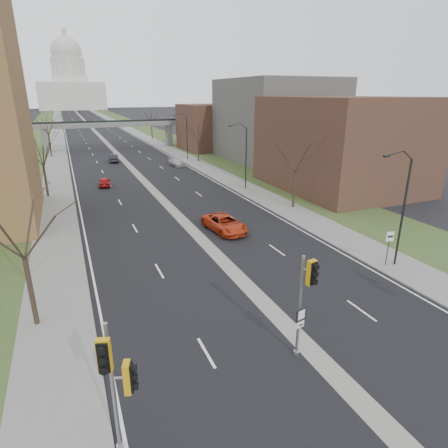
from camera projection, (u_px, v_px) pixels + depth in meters
ground at (312, 352)px, 19.04m from camera, size 700.00×700.00×0.00m
road_surface at (90, 126)px, 149.46m from camera, size 20.00×600.00×0.01m
median_strip at (90, 126)px, 149.47m from camera, size 1.20×600.00×0.02m
sidewalk_right at (120, 125)px, 153.84m from camera, size 4.00×600.00×0.12m
sidewalk_left at (57, 127)px, 145.05m from camera, size 4.00×600.00×0.12m
grass_verge_right at (135, 124)px, 156.04m from camera, size 8.00×600.00×0.10m
grass_verge_left at (40, 127)px, 142.86m from camera, size 8.00×600.00×0.10m
commercial_block_near at (341, 144)px, 50.19m from camera, size 16.00×20.00×12.00m
commercial_block_mid at (276, 120)px, 72.02m from camera, size 18.00×22.00×15.00m
commercial_block_far at (214, 127)px, 86.31m from camera, size 14.00×14.00×10.00m
pedestrian_bridge at (110, 127)px, 87.00m from camera, size 34.00×3.00×6.45m
capitol at (70, 84)px, 291.11m from camera, size 48.00×42.00×55.75m
streetlight_near at (400, 177)px, 25.98m from camera, size 2.61×0.20×8.70m
streetlight_mid at (241, 138)px, 48.59m from camera, size 2.61×0.20×8.70m
streetlight_far at (183, 123)px, 71.19m from camera, size 2.61×0.20×8.70m
tree_left_a at (16, 214)px, 19.04m from camera, size 7.20×7.20×9.40m
tree_left_b at (40, 147)px, 45.26m from camera, size 6.75×6.75×8.81m
tree_left_c at (46, 122)px, 74.55m from camera, size 7.65×7.65×9.99m
tree_right_a at (297, 149)px, 40.73m from camera, size 7.20×7.20×9.40m
tree_right_b at (198, 131)px, 69.70m from camera, size 6.30×6.30×8.22m
tree_right_c at (151, 113)px, 104.07m from camera, size 7.65×7.65×9.99m
signal_pole_left at (116, 375)px, 12.49m from camera, size 1.21×0.91×5.45m
signal_pole_median at (306, 291)px, 17.36m from camera, size 0.68×0.91×5.43m
speed_limit_sign at (389, 242)px, 27.75m from camera, size 0.57×0.18×2.70m
car_left_near at (105, 182)px, 52.62m from camera, size 1.92×3.91×1.28m
car_left_far at (114, 158)px, 71.10m from camera, size 1.82×4.52×1.46m
car_right_near at (225, 223)px, 35.41m from camera, size 3.24×5.85×1.55m
car_right_mid at (177, 162)px, 67.22m from camera, size 2.37×4.61×1.28m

